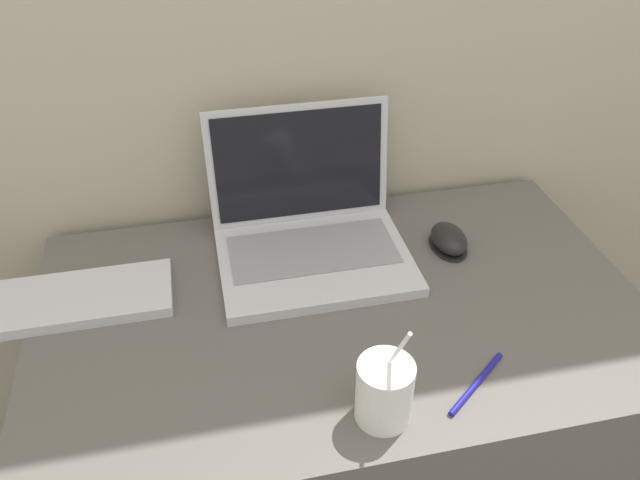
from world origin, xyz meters
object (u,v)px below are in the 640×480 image
object	(u,v)px
computer_mouse	(449,239)
external_keyboard	(52,302)
drink_cup	(383,391)
pen	(476,383)
laptop	(309,227)

from	to	relation	value
computer_mouse	external_keyboard	world-z (taller)	computer_mouse
drink_cup	computer_mouse	distance (m)	0.43
pen	drink_cup	bearing A→B (deg)	-172.00
drink_cup	computer_mouse	world-z (taller)	drink_cup
computer_mouse	external_keyboard	distance (m)	0.73
laptop	pen	size ratio (longest dim) A/B	2.84
computer_mouse	external_keyboard	bearing A→B (deg)	-178.69
computer_mouse	pen	distance (m)	0.35
pen	computer_mouse	bearing A→B (deg)	75.26
drink_cup	pen	bearing A→B (deg)	8.00
drink_cup	pen	world-z (taller)	drink_cup
drink_cup	external_keyboard	xyz separation A→B (m)	(-0.49, 0.34, -0.04)
laptop	drink_cup	xyz separation A→B (m)	(0.02, -0.41, -0.00)
computer_mouse	external_keyboard	size ratio (longest dim) A/B	0.26
computer_mouse	pen	size ratio (longest dim) A/B	0.84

